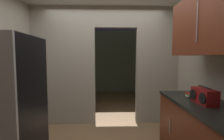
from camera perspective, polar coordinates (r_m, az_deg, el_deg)
name	(u,v)px	position (r m, az deg, el deg)	size (l,w,h in m)	color
kitchen_partition	(103,63)	(3.70, -3.21, 2.45)	(3.21, 0.12, 2.58)	#ADA899
adjoining_room_shell	(106,63)	(5.92, -2.05, 2.55)	(3.21, 3.42, 2.58)	slate
lower_cabinet_run	(207,140)	(2.55, 29.62, -20.07)	(0.67, 1.70, 0.90)	maroon
upper_cabinet_counterside	(212,22)	(2.37, 31.03, 13.92)	(0.36, 1.53, 0.79)	maroon
boombox	(204,96)	(2.40, 28.89, -7.81)	(0.17, 0.36, 0.22)	maroon
book_stack	(191,95)	(2.75, 25.22, -7.68)	(0.13, 0.15, 0.05)	beige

